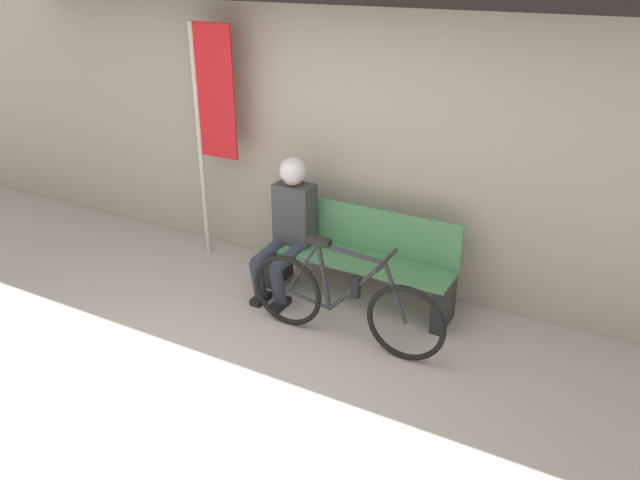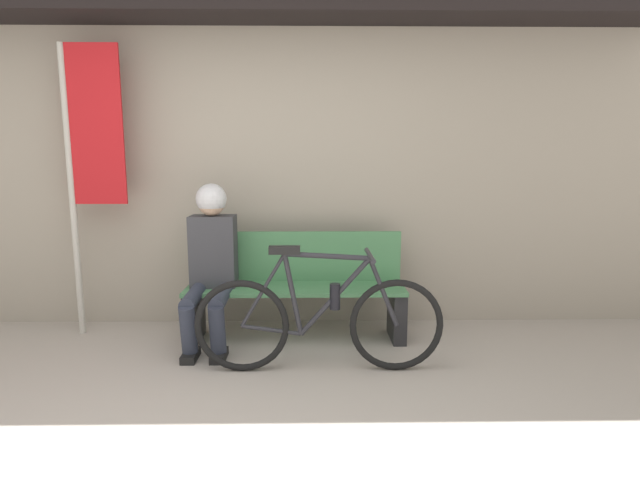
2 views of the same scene
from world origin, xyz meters
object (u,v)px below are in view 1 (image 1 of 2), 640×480
at_px(banner_pole, 210,113).
at_px(park_bench_near, 359,260).
at_px(person_seated, 289,219).
at_px(bicycle, 344,302).

bearing_deg(banner_pole, park_bench_near, -4.07).
relative_size(park_bench_near, person_seated, 1.38).
height_order(park_bench_near, banner_pole, banner_pole).
distance_m(park_bench_near, person_seated, 0.71).
distance_m(park_bench_near, banner_pole, 1.92).
bearing_deg(bicycle, person_seated, 146.59).
xyz_separation_m(park_bench_near, person_seated, (-0.63, -0.12, 0.30)).
distance_m(bicycle, banner_pole, 2.22).
distance_m(person_seated, banner_pole, 1.25).
xyz_separation_m(park_bench_near, banner_pole, (-1.59, 0.11, 1.07)).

